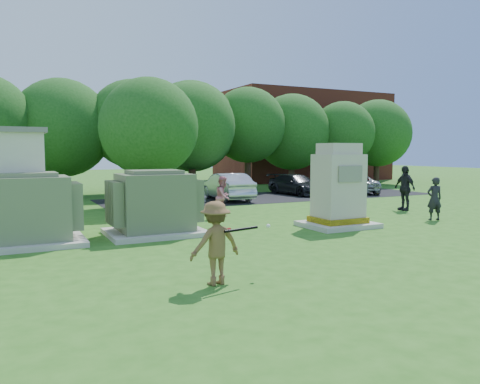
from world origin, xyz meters
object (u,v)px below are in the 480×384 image
generator_cabinet (338,191)px  car_white (179,190)px  picnic_table (177,204)px  transformer_left (28,211)px  person_at_picnic (223,197)px  person_walking_right (405,188)px  person_by_generator (434,199)px  car_silver_b (356,184)px  batter (215,243)px  car_silver_a (227,187)px  car_dark (296,185)px  transformer_right (155,204)px

generator_cabinet → car_white: size_ratio=0.77×
picnic_table → car_white: 5.01m
transformer_left → person_at_picnic: size_ratio=1.81×
transformer_left → person_walking_right: size_ratio=1.49×
generator_cabinet → person_walking_right: generator_cabinet is taller
transformer_left → generator_cabinet: 10.02m
person_walking_right → person_at_picnic: bearing=-98.1°
person_by_generator → car_white: person_by_generator is taller
generator_cabinet → person_walking_right: bearing=23.0°
generator_cabinet → person_at_picnic: (-2.63, 3.98, -0.46)m
transformer_left → car_silver_b: transformer_left is taller
picnic_table → person_walking_right: person_walking_right is taller
batter → person_by_generator: 11.89m
person_at_picnic → car_silver_b: size_ratio=0.39×
car_silver_b → generator_cabinet: bearing=70.0°
picnic_table → person_walking_right: size_ratio=0.84×
batter → car_silver_a: (7.02, 14.65, -0.10)m
car_white → car_silver_b: (11.85, 0.03, -0.07)m
car_silver_a → car_dark: car_silver_a is taller
generator_cabinet → person_walking_right: (5.62, 2.39, -0.28)m
picnic_table → person_walking_right: 10.20m
transformer_right → person_walking_right: (11.84, 1.00, 0.04)m
transformer_left → person_at_picnic: bearing=19.6°
transformer_right → generator_cabinet: (6.22, -1.39, 0.32)m
picnic_table → car_dark: (9.55, 5.51, 0.17)m
person_by_generator → person_at_picnic: 8.24m
transformer_right → generator_cabinet: generator_cabinet is taller
picnic_table → car_silver_b: 14.36m
car_white → car_silver_a: car_silver_a is taller
car_white → person_walking_right: bearing=-49.7°
person_by_generator → person_walking_right: (1.25, 2.75, 0.17)m
car_white → person_by_generator: bearing=-62.8°
transformer_right → car_silver_a: (6.52, 8.60, -0.23)m
car_dark → generator_cabinet: bearing=-122.2°
transformer_left → person_walking_right: bearing=3.7°
car_dark → picnic_table: bearing=-155.8°
generator_cabinet → car_white: 10.45m
transformer_left → picnic_table: size_ratio=1.76×
generator_cabinet → car_silver_a: bearing=88.3°
car_white → generator_cabinet: bearing=-82.3°
person_at_picnic → car_white: person_at_picnic is taller
generator_cabinet → person_by_generator: (4.37, -0.36, -0.45)m
car_silver_b → person_at_picnic: bearing=50.1°
picnic_table → transformer_left: bearing=-145.1°
generator_cabinet → batter: size_ratio=1.75×
batter → car_silver_b: (16.18, 14.84, -0.25)m
person_walking_right → car_white: size_ratio=0.52×
person_at_picnic → person_walking_right: person_walking_right is taller
person_by_generator → person_walking_right: 3.03m
person_by_generator → generator_cabinet: bearing=13.9°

